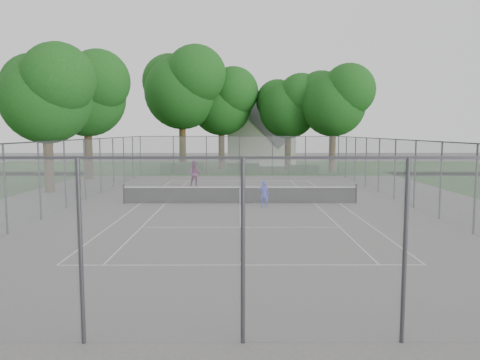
{
  "coord_description": "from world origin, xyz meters",
  "views": [
    {
      "loc": [
        -0.08,
        -25.45,
        3.98
      ],
      "look_at": [
        0.0,
        1.0,
        1.2
      ],
      "focal_mm": 35.0,
      "sensor_mm": 36.0,
      "label": 1
    }
  ],
  "objects_px": {
    "house": "(261,132)",
    "woman_player": "(195,174)",
    "girl_player": "(264,194)",
    "tennis_net": "(240,194)"
  },
  "relations": [
    {
      "from": "house",
      "to": "tennis_net",
      "type": "bearing_deg",
      "value": -94.81
    },
    {
      "from": "house",
      "to": "girl_player",
      "type": "relative_size",
      "value": 6.89
    },
    {
      "from": "tennis_net",
      "to": "girl_player",
      "type": "bearing_deg",
      "value": -43.68
    },
    {
      "from": "house",
      "to": "woman_player",
      "type": "xyz_separation_m",
      "value": [
        -5.75,
        -22.32,
        -2.94
      ]
    },
    {
      "from": "tennis_net",
      "to": "house",
      "type": "bearing_deg",
      "value": 85.19
    },
    {
      "from": "house",
      "to": "girl_player",
      "type": "xyz_separation_m",
      "value": [
        -1.28,
        -31.38,
        -3.17
      ]
    },
    {
      "from": "woman_player",
      "to": "girl_player",
      "type": "bearing_deg",
      "value": -63.6
    },
    {
      "from": "house",
      "to": "woman_player",
      "type": "distance_m",
      "value": 23.24
    },
    {
      "from": "house",
      "to": "girl_player",
      "type": "distance_m",
      "value": 31.56
    },
    {
      "from": "woman_player",
      "to": "tennis_net",
      "type": "bearing_deg",
      "value": -67.63
    }
  ]
}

